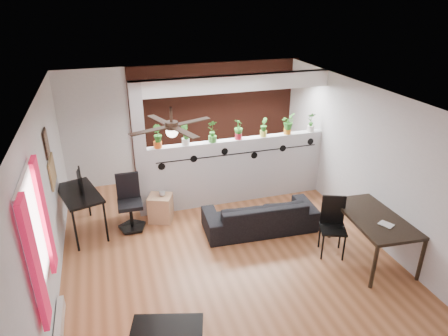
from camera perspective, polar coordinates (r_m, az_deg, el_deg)
room_shell at (r=6.34m, az=-0.35°, el=-1.45°), size 6.30×7.10×2.90m
partition_wall at (r=8.12m, az=1.99°, el=-0.32°), size 3.60×0.18×1.35m
ceiling_header at (r=7.55m, az=2.19°, el=12.02°), size 3.60×0.18×0.30m
pier_column at (r=7.51m, az=-11.87°, el=2.24°), size 0.22×0.20×2.60m
brick_panel at (r=9.20m, az=-0.96°, el=6.88°), size 3.90×0.05×2.60m
vine_decal at (r=7.87m, az=2.26°, el=2.09°), size 3.31×0.01×0.30m
window_assembly at (r=5.04m, az=-25.23°, el=-8.56°), size 0.09×1.30×1.55m
baseboard_heater at (r=5.89m, az=-22.48°, el=-20.31°), size 0.08×1.00×0.18m
corkboard at (r=7.02m, az=-23.33°, el=-0.45°), size 0.03×0.60×0.45m
framed_art at (r=6.80m, az=-24.06°, el=3.22°), size 0.03×0.34×0.44m
ceiling_fan at (r=5.51m, az=-7.48°, el=5.72°), size 1.19×1.19×0.43m
potted_plant_0 at (r=7.44m, az=-9.53°, el=4.54°), size 0.27×0.28×0.44m
potted_plant_1 at (r=7.52m, az=-5.55°, el=4.88°), size 0.26×0.25×0.41m
potted_plant_2 at (r=7.63m, az=-1.67°, el=5.40°), size 0.23×0.19×0.44m
potted_plant_3 at (r=7.79m, az=2.08°, el=5.62°), size 0.23×0.25×0.40m
potted_plant_4 at (r=7.97m, az=5.68°, el=5.90°), size 0.21×0.23×0.38m
potted_plant_5 at (r=8.18m, az=9.11°, el=6.31°), size 0.26×0.27×0.42m
potted_plant_6 at (r=8.42m, az=12.36°, el=6.52°), size 0.23×0.20×0.40m
sofa at (r=7.34m, az=5.14°, el=-6.73°), size 1.97×0.87×0.57m
cube_shelf at (r=7.67m, az=-9.05°, el=-5.68°), size 0.53×0.51×0.52m
cup at (r=7.53m, az=-8.82°, el=-3.62°), size 0.14×0.14×0.09m
computer_desk at (r=7.43m, az=-19.96°, el=-3.81°), size 0.88×1.24×0.81m
monitor at (r=7.49m, az=-20.12°, el=-2.17°), size 0.31×0.08×0.18m
office_chair at (r=7.46m, az=-13.27°, el=-5.27°), size 0.53×0.53×1.02m
dining_table at (r=6.81m, az=20.88°, el=-7.03°), size 0.97×1.49×0.78m
book at (r=6.51m, az=21.85°, el=-7.75°), size 0.23×0.25×0.02m
folding_chair at (r=6.81m, az=15.29°, el=-7.22°), size 0.52×0.52×1.00m
coffee_table at (r=5.13m, az=-8.15°, el=-22.06°), size 0.95×0.69×0.40m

